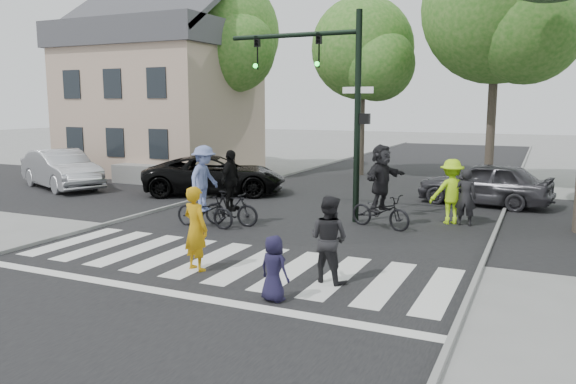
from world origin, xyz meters
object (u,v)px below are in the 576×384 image
cyclist_mid (231,195)px  car_grey (484,183)px  cyclist_right (381,191)px  pedestrian_woman (196,229)px  pedestrian_adult (329,239)px  car_suv (215,175)px  pedestrian_child (274,269)px  cyclist_left (204,192)px  traffic_signal (330,87)px  car_silver (61,169)px

cyclist_mid → car_grey: cyclist_mid is taller
cyclist_right → pedestrian_woman: bearing=-113.6°
pedestrian_adult → car_suv: pedestrian_adult is taller
cyclist_right → car_suv: size_ratio=0.44×
pedestrian_woman → pedestrian_adult: size_ratio=1.04×
pedestrian_adult → cyclist_right: (-0.36, 5.04, 0.19)m
pedestrian_adult → cyclist_right: cyclist_right is taller
pedestrian_child → car_grey: car_grey is taller
pedestrian_child → cyclist_left: 6.28m
pedestrian_child → pedestrian_adult: size_ratio=0.69×
traffic_signal → cyclist_mid: 4.21m
pedestrian_woman → car_grey: (4.62, 10.48, -0.14)m
car_silver → car_suv: bearing=-55.0°
cyclist_right → car_grey: bearing=66.1°
cyclist_right → car_silver: (-13.76, 1.78, -0.25)m
car_silver → pedestrian_adult: bearing=-92.9°
cyclist_right → car_silver: cyclist_right is taller
cyclist_right → car_suv: bearing=156.6°
cyclist_left → cyclist_mid: size_ratio=1.07×
pedestrian_child → car_grey: 11.70m
pedestrian_child → cyclist_right: size_ratio=0.50×
cyclist_mid → car_suv: bearing=126.4°
pedestrian_woman → pedestrian_adult: pedestrian_woman is taller
pedestrian_child → car_grey: size_ratio=0.27×
cyclist_mid → car_grey: (6.15, 6.45, -0.14)m
cyclist_mid → car_grey: bearing=46.4°
pedestrian_child → cyclist_left: size_ratio=0.51×
pedestrian_woman → car_silver: 13.49m
cyclist_right → cyclist_left: bearing=-156.4°
cyclist_left → pedestrian_child: bearing=-46.0°
pedestrian_child → cyclist_mid: cyclist_mid is taller
pedestrian_adult → pedestrian_child: bearing=83.4°
pedestrian_woman → pedestrian_child: (2.27, -0.99, -0.29)m
pedestrian_woman → car_suv: pedestrian_woman is taller
cyclist_left → car_grey: bearing=46.1°
pedestrian_adult → cyclist_mid: cyclist_mid is taller
cyclist_left → car_grey: size_ratio=0.52×
traffic_signal → car_grey: (3.95, 4.50, -3.16)m
pedestrian_adult → car_suv: 11.25m
cyclist_left → car_grey: 9.66m
cyclist_left → car_suv: (-2.85, 5.11, -0.26)m
traffic_signal → car_grey: traffic_signal is taller
traffic_signal → cyclist_mid: bearing=-138.4°
pedestrian_woman → car_silver: size_ratio=0.37×
pedestrian_woman → cyclist_mid: 4.30m
pedestrian_woman → car_suv: (-4.93, 8.63, -0.14)m
cyclist_left → cyclist_right: cyclist_right is taller
pedestrian_adult → car_suv: bearing=-34.7°
traffic_signal → car_silver: traffic_signal is taller
pedestrian_child → pedestrian_woman: bearing=-9.8°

